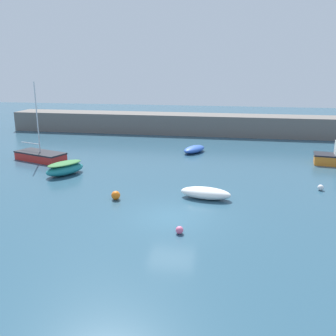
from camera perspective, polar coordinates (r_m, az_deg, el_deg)
name	(u,v)px	position (r m, az deg, el deg)	size (l,w,h in m)	color
ground_plane	(172,219)	(20.20, 0.60, -7.73)	(120.00, 120.00, 0.20)	#284C60
harbor_breakwater	(209,124)	(44.98, 6.26, 6.61)	(48.34, 3.74, 2.32)	#66605B
rowboat_white_midwater	(206,193)	(22.85, 5.74, -3.82)	(3.23, 1.63, 0.71)	white
rowboat_with_red_cover	(65,168)	(28.77, -15.44, -0.04)	(2.77, 3.40, 0.98)	teal
sailboat_tall_mast	(41,156)	(33.88, -18.85, 1.78)	(4.88, 3.25, 6.61)	red
open_tender_yellow	(194,149)	(35.11, 4.02, 2.87)	(2.43, 3.19, 0.64)	#2D56B7
mooring_buoy_orange	(116,195)	(22.82, -7.97, -4.15)	(0.54, 0.54, 0.54)	orange
mooring_buoy_pink	(179,230)	(18.18, 1.76, -9.44)	(0.38, 0.38, 0.38)	#EA668C
mooring_buoy_white	(321,188)	(26.23, 22.24, -2.78)	(0.38, 0.38, 0.38)	white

